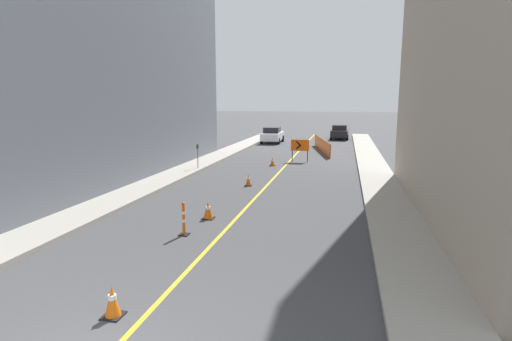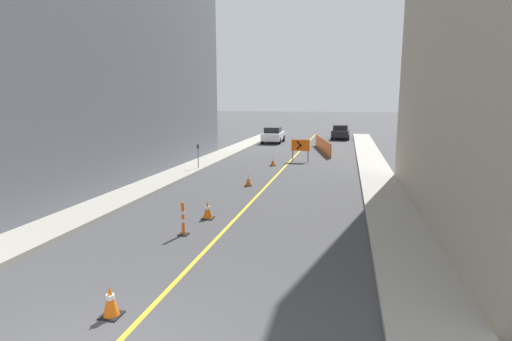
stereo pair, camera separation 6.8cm
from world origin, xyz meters
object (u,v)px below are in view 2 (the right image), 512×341
parking_meter_near_curb (198,151)px  traffic_cone_third (248,180)px  parked_car_curb_mid (341,132)px  delineator_post_front (183,221)px  traffic_cone_nearest (111,301)px  arrow_barricade_primary (300,146)px  traffic_cone_second (208,210)px  traffic_cone_fourth (273,162)px  parked_car_curb_near (273,135)px

parking_meter_near_curb → traffic_cone_third: bearing=-42.3°
parked_car_curb_mid → delineator_post_front: bearing=-95.7°
traffic_cone_nearest → parked_car_curb_mid: size_ratio=0.15×
arrow_barricade_primary → traffic_cone_second: bearing=-99.6°
traffic_cone_third → delineator_post_front: bearing=-91.8°
traffic_cone_fourth → parked_car_curb_near: parked_car_curb_near is taller
parking_meter_near_curb → arrow_barricade_primary: bearing=40.6°
delineator_post_front → parking_meter_near_curb: bearing=108.6°
traffic_cone_second → traffic_cone_third: traffic_cone_second is taller
traffic_cone_second → parked_car_curb_near: 26.72m
parked_car_curb_mid → parking_meter_near_curb: size_ratio=2.96×
traffic_cone_nearest → traffic_cone_third: 12.61m
parked_car_curb_near → parking_meter_near_curb: (-1.58, -17.03, 0.39)m
traffic_cone_fourth → delineator_post_front: size_ratio=0.50×
traffic_cone_nearest → traffic_cone_second: traffic_cone_nearest is taller
traffic_cone_second → traffic_cone_third: size_ratio=1.07×
traffic_cone_third → traffic_cone_nearest: bearing=-88.7°
traffic_cone_second → delineator_post_front: bearing=-94.8°
traffic_cone_second → parked_car_curb_mid: size_ratio=0.15×
arrow_barricade_primary → parked_car_curb_near: size_ratio=0.36×
traffic_cone_second → traffic_cone_third: (0.09, 5.84, -0.02)m
traffic_cone_second → delineator_post_front: 1.89m
traffic_cone_second → traffic_cone_nearest: bearing=-86.8°
traffic_cone_nearest → traffic_cone_third: bearing=91.3°
traffic_cone_third → parked_car_curb_mid: (4.09, 26.14, 0.50)m
parked_car_curb_mid → parking_meter_near_curb: (-8.20, -22.41, 0.39)m
traffic_cone_fourth → delineator_post_front: (-0.32, -14.21, 0.20)m
traffic_cone_second → arrow_barricade_primary: size_ratio=0.41×
traffic_cone_second → parked_car_curb_mid: parked_car_curb_mid is taller
traffic_cone_nearest → traffic_cone_third: size_ratio=1.07×
traffic_cone_nearest → parking_meter_near_curb: parking_meter_near_curb is taller
traffic_cone_fourth → parked_car_curb_near: bearing=100.3°
traffic_cone_fourth → arrow_barricade_primary: (1.56, 2.14, 0.84)m
traffic_cone_third → traffic_cone_fourth: (0.07, 6.50, -0.03)m
traffic_cone_fourth → parked_car_curb_mid: (4.02, 19.64, 0.53)m
parking_meter_near_curb → traffic_cone_fourth: bearing=33.6°
arrow_barricade_primary → parked_car_curb_near: bearing=106.1°
arrow_barricade_primary → parking_meter_near_curb: (-5.73, -4.91, 0.08)m
traffic_cone_second → arrow_barricade_primary: 14.60m
traffic_cone_fourth → traffic_cone_nearest: bearing=-89.4°
traffic_cone_nearest → delineator_post_front: delineator_post_front is taller
traffic_cone_nearest → traffic_cone_fourth: traffic_cone_nearest is taller
traffic_cone_third → parking_meter_near_curb: (-4.10, 3.73, 0.89)m
traffic_cone_fourth → parked_car_curb_mid: parked_car_curb_mid is taller
arrow_barricade_primary → delineator_post_front: bearing=-99.3°
parked_car_curb_near → parking_meter_near_curb: bearing=-96.5°
traffic_cone_fourth → traffic_cone_third: bearing=-90.6°
traffic_cone_second → parking_meter_near_curb: (-4.01, 9.57, 0.87)m
parked_car_curb_near → traffic_cone_fourth: bearing=-80.9°
parking_meter_near_curb → delineator_post_front: bearing=-71.4°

